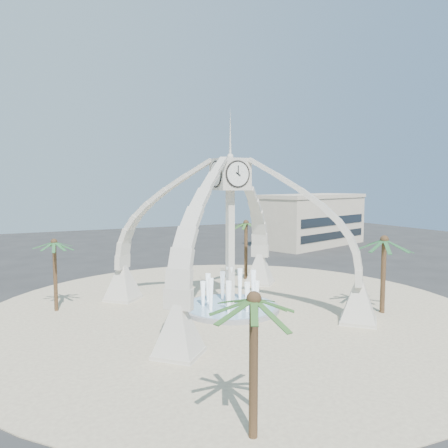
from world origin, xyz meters
name	(u,v)px	position (x,y,z in m)	size (l,w,h in m)	color
ground	(230,310)	(0.00, 0.00, 0.00)	(140.00, 140.00, 0.00)	#282828
plaza	(230,310)	(0.00, 0.00, 0.03)	(40.00, 40.00, 0.06)	beige
clock_tower	(230,231)	(0.00, 0.00, 6.49)	(17.94, 17.94, 16.30)	beige
fountain	(230,307)	(0.00, 0.00, 0.29)	(8.00, 8.00, 3.62)	#9C9C9F
building_ne	(313,220)	(30.00, 28.00, 4.31)	(21.87, 14.17, 8.60)	beige
palm_east	(384,241)	(10.55, -6.05, 5.84)	(4.27, 4.27, 6.71)	brown
palm_west	(54,243)	(-12.73, 6.03, 5.57)	(4.23, 4.23, 6.28)	brown
palm_north	(246,224)	(6.84, 9.63, 6.07)	(4.51, 4.51, 6.89)	brown
palm_south	(254,301)	(-7.36, -16.43, 5.68)	(3.89, 3.89, 6.49)	brown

